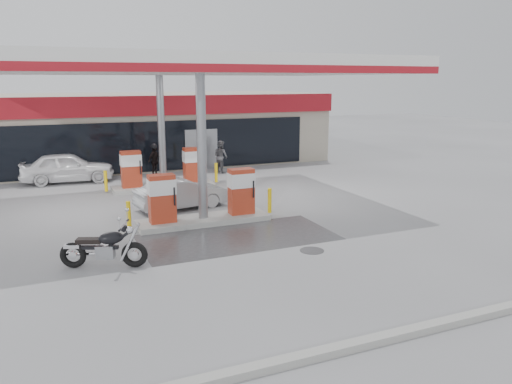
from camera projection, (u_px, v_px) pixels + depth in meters
ground at (223, 239)px, 15.34m from camera, size 90.00×90.00×0.00m
wet_patch at (238, 237)px, 15.53m from camera, size 6.00×3.00×0.00m
drain_cover at (312, 251)px, 14.31m from camera, size 0.70×0.70×0.01m
kerb at (352, 346)px, 9.04m from camera, size 28.00×0.25×0.15m
store_building at (132, 128)px, 29.19m from camera, size 22.00×8.22×4.00m
canopy at (176, 67)px, 18.66m from camera, size 16.00×10.02×5.51m
pump_island_near at (203, 203)px, 16.97m from camera, size 5.14×1.30×1.78m
pump_island_far at (163, 173)px, 22.35m from camera, size 5.14×1.30×1.78m
parked_motorcycle at (105, 248)px, 12.93m from camera, size 2.18×1.20×1.17m
sedan_white at (67, 167)px, 23.73m from camera, size 4.35×2.01×1.44m
attendant at (221, 156)px, 26.26m from camera, size 0.90×1.00×1.69m
hatchback_silver at (182, 193)px, 18.91m from camera, size 3.67×1.82×1.16m
parked_car_left at (40, 165)px, 25.09m from camera, size 4.05×1.76×1.16m
parked_car_right at (263, 150)px, 30.69m from camera, size 4.21×2.65×1.08m
biker_walking at (155, 161)px, 25.19m from camera, size 0.96×0.89×1.58m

